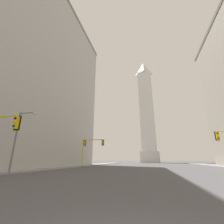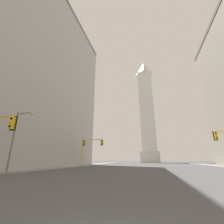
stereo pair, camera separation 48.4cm
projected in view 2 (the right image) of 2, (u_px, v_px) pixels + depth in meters
name	position (u px, v px, depth m)	size (l,w,h in m)	color
sidewalk_left	(67.00, 167.00, 32.36)	(5.00, 95.87, 0.15)	gray
building_left	(19.00, 79.00, 37.05)	(24.99, 39.93, 41.08)	#B2AFAA
obelisk	(147.00, 110.00, 84.04)	(9.40, 9.40, 58.96)	silver
traffic_light_mid_left	(89.00, 146.00, 34.41)	(5.23, 0.52, 6.04)	yellow
street_lamp	(17.00, 134.00, 17.77)	(2.54, 0.36, 7.16)	slate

